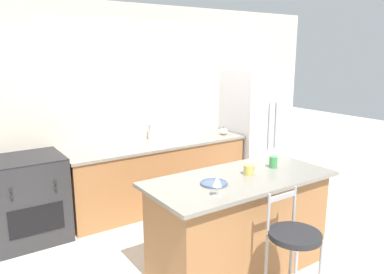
# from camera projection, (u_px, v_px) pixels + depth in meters

# --- Properties ---
(ground_plane) EXTENTS (18.00, 18.00, 0.00)m
(ground_plane) POSITION_uv_depth(u_px,v_px,m) (173.00, 215.00, 4.90)
(ground_plane) COLOR beige
(wall_back) EXTENTS (6.00, 0.07, 2.70)m
(wall_back) POSITION_uv_depth(u_px,v_px,m) (145.00, 106.00, 5.18)
(wall_back) COLOR beige
(wall_back) RESTS_ON ground_plane
(back_counter) EXTENTS (2.51, 0.71, 0.89)m
(back_counter) POSITION_uv_depth(u_px,v_px,m) (158.00, 174.00, 5.11)
(back_counter) COLOR #936038
(back_counter) RESTS_ON ground_plane
(sink_faucet) EXTENTS (0.02, 0.13, 0.22)m
(sink_faucet) POSITION_uv_depth(u_px,v_px,m) (150.00, 130.00, 5.15)
(sink_faucet) COLOR #ADAFB5
(sink_faucet) RESTS_ON back_counter
(kitchen_island) EXTENTS (1.79, 0.84, 0.95)m
(kitchen_island) POSITION_uv_depth(u_px,v_px,m) (239.00, 224.00, 3.57)
(kitchen_island) COLOR #936038
(kitchen_island) RESTS_ON ground_plane
(refrigerator) EXTENTS (0.88, 0.77, 1.83)m
(refrigerator) POSITION_uv_depth(u_px,v_px,m) (254.00, 128.00, 5.90)
(refrigerator) COLOR #BCBCC1
(refrigerator) RESTS_ON ground_plane
(oven_range) EXTENTS (0.77, 0.71, 0.96)m
(oven_range) POSITION_uv_depth(u_px,v_px,m) (29.00, 199.00, 4.17)
(oven_range) COLOR #28282B
(oven_range) RESTS_ON ground_plane
(bar_stool_near) EXTENTS (0.41, 0.41, 1.01)m
(bar_stool_near) POSITION_uv_depth(u_px,v_px,m) (293.00, 247.00, 2.96)
(bar_stool_near) COLOR #99999E
(bar_stool_near) RESTS_ON ground_plane
(dinner_plate) EXTENTS (0.24, 0.24, 0.02)m
(dinner_plate) POSITION_uv_depth(u_px,v_px,m) (214.00, 183.00, 3.28)
(dinner_plate) COLOR #425170
(dinner_plate) RESTS_ON kitchen_island
(wine_glass) EXTENTS (0.08, 0.08, 0.17)m
(wine_glass) POSITION_uv_depth(u_px,v_px,m) (217.00, 181.00, 2.98)
(wine_glass) COLOR white
(wine_glass) RESTS_ON kitchen_island
(coffee_mug) EXTENTS (0.13, 0.09, 0.09)m
(coffee_mug) POSITION_uv_depth(u_px,v_px,m) (249.00, 170.00, 3.52)
(coffee_mug) COLOR #C1B251
(coffee_mug) RESTS_ON kitchen_island
(tumbler_cup) EXTENTS (0.08, 0.08, 0.11)m
(tumbler_cup) POSITION_uv_depth(u_px,v_px,m) (273.00, 162.00, 3.74)
(tumbler_cup) COLOR #3D934C
(tumbler_cup) RESTS_ON kitchen_island
(pumpkin_decoration) EXTENTS (0.12, 0.12, 0.12)m
(pumpkin_decoration) POSITION_uv_depth(u_px,v_px,m) (223.00, 131.00, 5.49)
(pumpkin_decoration) COLOR beige
(pumpkin_decoration) RESTS_ON back_counter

